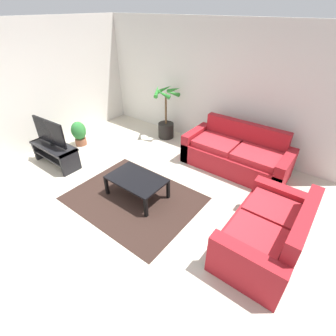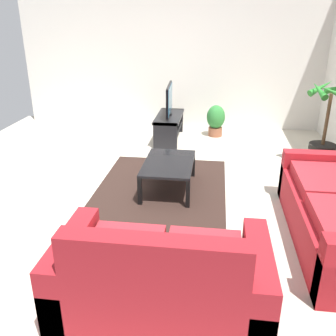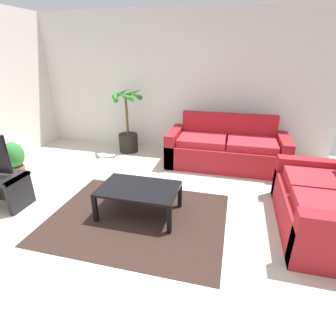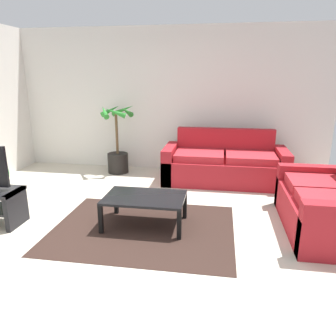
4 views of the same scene
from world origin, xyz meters
The scene contains 9 objects.
ground_plane centered at (0.00, 0.00, 0.00)m, with size 6.60×6.60×0.00m, color beige.
wall_left centered at (-3.00, 0.00, 1.35)m, with size 0.06×6.00×2.70m, color silver.
couch_loveseat centered at (2.28, 0.61, 0.30)m, with size 0.90×1.59×0.90m.
tv_stand centered at (-2.01, 0.11, 0.30)m, with size 1.10×0.45×0.46m.
tv centered at (-2.01, 0.11, 0.75)m, with size 0.91×0.10×0.55m.
coffee_table centered at (0.08, 0.38, 0.34)m, with size 0.99×0.63×0.39m.
area_rug centered at (0.08, 0.28, 0.00)m, with size 2.20×1.70×0.01m, color black.
potted_palm centered at (-0.96, 2.55, 0.46)m, with size 0.65×0.66×1.31m.
potted_plant_small centered at (-2.36, 0.96, 0.32)m, with size 0.34×0.34×0.59m.
Camera 2 is at (4.50, 0.95, 2.16)m, focal length 39.60 mm.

